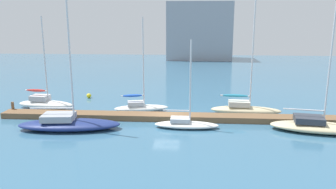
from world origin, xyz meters
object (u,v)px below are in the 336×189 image
sailboat_3 (186,123)px  mooring_buoy_yellow (89,96)px  sailboat_5 (317,126)px  harbor_building_distant (199,31)px  sailboat_0 (45,103)px  sailboat_2 (141,106)px  sailboat_1 (68,123)px  sailboat_4 (245,108)px

sailboat_3 → mooring_buoy_yellow: 15.95m
sailboat_3 → sailboat_5: sailboat_5 is taller
mooring_buoy_yellow → harbor_building_distant: 45.36m
sailboat_3 → mooring_buoy_yellow: (-11.96, 10.55, -0.14)m
sailboat_0 → harbor_building_distant: size_ratio=0.63×
sailboat_2 → sailboat_1: bearing=-142.2°
sailboat_0 → mooring_buoy_yellow: size_ratio=17.14×
sailboat_0 → mooring_buoy_yellow: 5.97m
harbor_building_distant → sailboat_5: bearing=-80.6°
sailboat_3 → mooring_buoy_yellow: bearing=139.2°
sailboat_2 → mooring_buoy_yellow: sailboat_2 is taller
sailboat_1 → sailboat_3: size_ratio=1.60×
sailboat_0 → sailboat_3: bearing=-14.2°
sailboat_2 → sailboat_5: sailboat_5 is taller
sailboat_5 → sailboat_2: bearing=170.9°
sailboat_3 → sailboat_4: 7.52m
sailboat_0 → sailboat_1: 8.34m
sailboat_4 → sailboat_5: bearing=-39.4°
sailboat_4 → sailboat_5: (5.24, -4.95, -0.08)m
sailboat_3 → harbor_building_distant: harbor_building_distant is taller
sailboat_4 → sailboat_1: bearing=-155.9°
sailboat_0 → sailboat_3: (15.18, -5.53, -0.19)m
sailboat_2 → sailboat_4: bearing=-13.6°
sailboat_0 → sailboat_1: size_ratio=0.79×
harbor_building_distant → sailboat_3: bearing=-92.4°
mooring_buoy_yellow → harbor_building_distant: harbor_building_distant is taller
sailboat_0 → sailboat_3: 16.15m
sailboat_0 → sailboat_5: bearing=-6.5°
mooring_buoy_yellow → sailboat_5: bearing=-25.1°
sailboat_1 → sailboat_2: sailboat_1 is taller
sailboat_3 → sailboat_5: bearing=-0.5°
sailboat_2 → sailboat_3: bearing=-58.4°
sailboat_0 → harbor_building_distant: 51.06m
sailboat_2 → sailboat_4: size_ratio=0.82×
sailboat_5 → mooring_buoy_yellow: bearing=164.4°
sailboat_2 → sailboat_5: (15.86, -5.33, 0.00)m
sailboat_1 → sailboat_5: (21.21, 0.89, -0.04)m
sailboat_0 → sailboat_4: (21.01, -0.79, 0.01)m
sailboat_1 → sailboat_0: bearing=121.6°
sailboat_1 → sailboat_4: bearing=14.5°
mooring_buoy_yellow → harbor_building_distant: (14.17, 42.60, 6.45)m
mooring_buoy_yellow → sailboat_2: bearing=-37.1°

